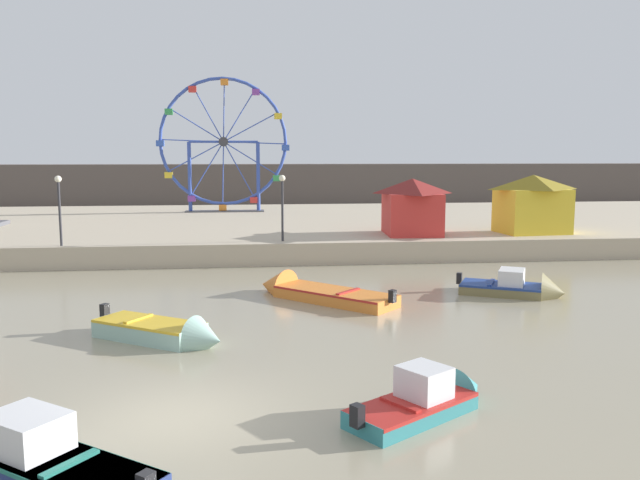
{
  "coord_description": "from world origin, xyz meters",
  "views": [
    {
      "loc": [
        1.48,
        -13.08,
        5.46
      ],
      "look_at": [
        4.26,
        10.97,
        2.21
      ],
      "focal_mm": 36.12,
      "sensor_mm": 36.0,
      "label": 1
    }
  ],
  "objects_px": {
    "motorboat_navy_blue": "(11,448)",
    "motorboat_teal_painted": "(432,397)",
    "motorboat_olive_wood": "(522,288)",
    "motorboat_seafoam": "(168,332)",
    "carnival_booth_red_striped": "(412,205)",
    "promenade_lamp_near": "(59,199)",
    "promenade_lamp_far": "(282,197)",
    "carnival_booth_yellow_awning": "(532,203)",
    "ferris_wheel_blue_frame": "(224,145)",
    "motorboat_orange_hull": "(309,291)"
  },
  "relations": [
    {
      "from": "motorboat_seafoam",
      "to": "promenade_lamp_far",
      "type": "distance_m",
      "value": 14.41
    },
    {
      "from": "carnival_booth_red_striped",
      "to": "promenade_lamp_far",
      "type": "xyz_separation_m",
      "value": [
        -7.14,
        -1.91,
        0.63
      ]
    },
    {
      "from": "motorboat_teal_painted",
      "to": "motorboat_olive_wood",
      "type": "bearing_deg",
      "value": 23.95
    },
    {
      "from": "motorboat_olive_wood",
      "to": "promenade_lamp_far",
      "type": "bearing_deg",
      "value": 162.97
    },
    {
      "from": "ferris_wheel_blue_frame",
      "to": "motorboat_teal_painted",
      "type": "bearing_deg",
      "value": -81.38
    },
    {
      "from": "motorboat_orange_hull",
      "to": "motorboat_seafoam",
      "type": "relative_size",
      "value": 1.27
    },
    {
      "from": "motorboat_navy_blue",
      "to": "motorboat_seafoam",
      "type": "distance_m",
      "value": 7.47
    },
    {
      "from": "motorboat_olive_wood",
      "to": "motorboat_navy_blue",
      "type": "bearing_deg",
      "value": -113.22
    },
    {
      "from": "carnival_booth_red_striped",
      "to": "motorboat_olive_wood",
      "type": "bearing_deg",
      "value": -77.8
    },
    {
      "from": "motorboat_teal_painted",
      "to": "promenade_lamp_far",
      "type": "relative_size",
      "value": 1.13
    },
    {
      "from": "ferris_wheel_blue_frame",
      "to": "carnival_booth_red_striped",
      "type": "height_order",
      "value": "ferris_wheel_blue_frame"
    },
    {
      "from": "motorboat_navy_blue",
      "to": "carnival_booth_red_striped",
      "type": "distance_m",
      "value": 26.28
    },
    {
      "from": "motorboat_teal_painted",
      "to": "carnival_booth_yellow_awning",
      "type": "bearing_deg",
      "value": 26.92
    },
    {
      "from": "motorboat_navy_blue",
      "to": "carnival_booth_red_striped",
      "type": "xyz_separation_m",
      "value": [
        13.17,
        22.61,
        2.4
      ]
    },
    {
      "from": "promenade_lamp_near",
      "to": "ferris_wheel_blue_frame",
      "type": "bearing_deg",
      "value": 67.73
    },
    {
      "from": "motorboat_seafoam",
      "to": "motorboat_teal_painted",
      "type": "height_order",
      "value": "motorboat_teal_painted"
    },
    {
      "from": "motorboat_seafoam",
      "to": "carnival_booth_red_striped",
      "type": "distance_m",
      "value": 19.22
    },
    {
      "from": "motorboat_olive_wood",
      "to": "promenade_lamp_near",
      "type": "relative_size",
      "value": 1.24
    },
    {
      "from": "motorboat_teal_painted",
      "to": "motorboat_seafoam",
      "type": "bearing_deg",
      "value": 103.28
    },
    {
      "from": "ferris_wheel_blue_frame",
      "to": "carnival_booth_red_striped",
      "type": "xyz_separation_m",
      "value": [
        10.56,
        -15.14,
        -3.45
      ]
    },
    {
      "from": "motorboat_olive_wood",
      "to": "motorboat_orange_hull",
      "type": "bearing_deg",
      "value": -156.61
    },
    {
      "from": "motorboat_navy_blue",
      "to": "motorboat_seafoam",
      "type": "bearing_deg",
      "value": -67.61
    },
    {
      "from": "motorboat_seafoam",
      "to": "motorboat_teal_painted",
      "type": "xyz_separation_m",
      "value": [
        6.21,
        -5.79,
        -0.0
      ]
    },
    {
      "from": "motorboat_navy_blue",
      "to": "motorboat_orange_hull",
      "type": "distance_m",
      "value": 14.23
    },
    {
      "from": "motorboat_seafoam",
      "to": "carnival_booth_red_striped",
      "type": "height_order",
      "value": "carnival_booth_red_striped"
    },
    {
      "from": "motorboat_olive_wood",
      "to": "motorboat_seafoam",
      "type": "relative_size",
      "value": 0.98
    },
    {
      "from": "motorboat_navy_blue",
      "to": "motorboat_teal_painted",
      "type": "height_order",
      "value": "motorboat_teal_painted"
    },
    {
      "from": "motorboat_seafoam",
      "to": "promenade_lamp_near",
      "type": "xyz_separation_m",
      "value": [
        -6.47,
        12.99,
        3.04
      ]
    },
    {
      "from": "ferris_wheel_blue_frame",
      "to": "carnival_booth_yellow_awning",
      "type": "bearing_deg",
      "value": -41.39
    },
    {
      "from": "ferris_wheel_blue_frame",
      "to": "promenade_lamp_near",
      "type": "distance_m",
      "value": 19.16
    },
    {
      "from": "motorboat_navy_blue",
      "to": "promenade_lamp_near",
      "type": "bearing_deg",
      "value": -40.15
    },
    {
      "from": "promenade_lamp_near",
      "to": "promenade_lamp_far",
      "type": "relative_size",
      "value": 1.01
    },
    {
      "from": "ferris_wheel_blue_frame",
      "to": "carnival_booth_red_striped",
      "type": "relative_size",
      "value": 2.6
    },
    {
      "from": "motorboat_teal_painted",
      "to": "carnival_booth_yellow_awning",
      "type": "relative_size",
      "value": 0.91
    },
    {
      "from": "carnival_booth_red_striped",
      "to": "promenade_lamp_near",
      "type": "bearing_deg",
      "value": -168.86
    },
    {
      "from": "carnival_booth_red_striped",
      "to": "promenade_lamp_near",
      "type": "distance_m",
      "value": 17.91
    },
    {
      "from": "carnival_booth_yellow_awning",
      "to": "motorboat_seafoam",
      "type": "bearing_deg",
      "value": -144.84
    },
    {
      "from": "carnival_booth_red_striped",
      "to": "promenade_lamp_far",
      "type": "distance_m",
      "value": 7.42
    },
    {
      "from": "motorboat_navy_blue",
      "to": "carnival_booth_yellow_awning",
      "type": "bearing_deg",
      "value": -94.45
    },
    {
      "from": "carnival_booth_red_striped",
      "to": "promenade_lamp_near",
      "type": "height_order",
      "value": "promenade_lamp_near"
    },
    {
      "from": "motorboat_olive_wood",
      "to": "motorboat_seafoam",
      "type": "height_order",
      "value": "motorboat_olive_wood"
    },
    {
      "from": "motorboat_navy_blue",
      "to": "promenade_lamp_far",
      "type": "height_order",
      "value": "promenade_lamp_far"
    },
    {
      "from": "promenade_lamp_far",
      "to": "motorboat_olive_wood",
      "type": "bearing_deg",
      "value": -44.74
    },
    {
      "from": "ferris_wheel_blue_frame",
      "to": "promenade_lamp_far",
      "type": "height_order",
      "value": "ferris_wheel_blue_frame"
    },
    {
      "from": "promenade_lamp_near",
      "to": "motorboat_seafoam",
      "type": "bearing_deg",
      "value": -63.52
    },
    {
      "from": "motorboat_orange_hull",
      "to": "ferris_wheel_blue_frame",
      "type": "bearing_deg",
      "value": -36.73
    },
    {
      "from": "motorboat_teal_painted",
      "to": "ferris_wheel_blue_frame",
      "type": "bearing_deg",
      "value": 64.87
    },
    {
      "from": "carnival_booth_yellow_awning",
      "to": "motorboat_orange_hull",
      "type": "bearing_deg",
      "value": -148.71
    },
    {
      "from": "motorboat_olive_wood",
      "to": "promenade_lamp_far",
      "type": "height_order",
      "value": "promenade_lamp_far"
    },
    {
      "from": "promenade_lamp_far",
      "to": "motorboat_seafoam",
      "type": "bearing_deg",
      "value": -107.01
    }
  ]
}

